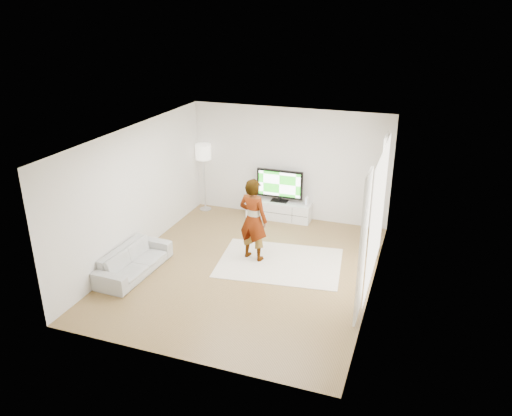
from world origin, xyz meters
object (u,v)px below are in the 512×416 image
(media_console, at_px, (279,210))
(television, at_px, (280,185))
(rug, at_px, (280,263))
(player, at_px, (253,220))
(floor_lamp, at_px, (203,155))
(sofa, at_px, (134,261))

(media_console, bearing_deg, television, 90.00)
(television, xyz_separation_m, rug, (0.72, -2.31, -0.90))
(rug, relative_size, player, 1.42)
(floor_lamp, bearing_deg, television, 2.61)
(media_console, bearing_deg, sofa, -117.82)
(player, bearing_deg, rug, -168.28)
(television, bearing_deg, floor_lamp, -177.39)
(rug, bearing_deg, television, 107.36)
(sofa, bearing_deg, floor_lamp, 3.50)
(media_console, bearing_deg, rug, -72.44)
(floor_lamp, bearing_deg, media_console, 1.83)
(player, xyz_separation_m, sofa, (-2.06, -1.39, -0.64))
(television, distance_m, sofa, 4.21)
(player, bearing_deg, television, -74.03)
(television, height_order, floor_lamp, floor_lamp)
(television, relative_size, floor_lamp, 0.67)
(television, height_order, sofa, television)
(player, height_order, floor_lamp, player)
(rug, xyz_separation_m, floor_lamp, (-2.75, 2.22, 1.50))
(rug, relative_size, floor_lamp, 1.43)
(media_console, height_order, sofa, sofa)
(player, relative_size, sofa, 0.98)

